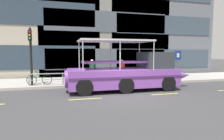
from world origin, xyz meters
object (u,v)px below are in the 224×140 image
at_px(duck_tour_boat, 130,74).
at_px(pedestrian_mid_left, 122,68).
at_px(traffic_light_pole, 31,51).
at_px(pedestrian_near_bow, 155,68).
at_px(leaned_bicycle, 39,80).
at_px(parking_sign, 178,60).
at_px(pedestrian_mid_right, 92,68).

height_order(duck_tour_boat, pedestrian_mid_left, duck_tour_boat).
height_order(traffic_light_pole, pedestrian_near_bow, traffic_light_pole).
height_order(traffic_light_pole, leaned_bicycle, traffic_light_pole).
relative_size(traffic_light_pole, pedestrian_mid_left, 2.36).
height_order(parking_sign, pedestrian_mid_left, parking_sign).
bearing_deg(parking_sign, pedestrian_mid_right, 173.71).
xyz_separation_m(traffic_light_pole, leaned_bicycle, (0.50, 0.05, -2.08)).
bearing_deg(duck_tour_boat, traffic_light_pole, 159.45).
bearing_deg(leaned_bicycle, pedestrian_near_bow, 4.42).
bearing_deg(leaned_bicycle, pedestrian_mid_left, 2.94).
bearing_deg(pedestrian_mid_right, parking_sign, -6.29).
xyz_separation_m(leaned_bicycle, duck_tour_boat, (6.02, -2.50, 0.53)).
relative_size(duck_tour_boat, pedestrian_mid_right, 5.05).
height_order(traffic_light_pole, duck_tour_boat, traffic_light_pole).
relative_size(traffic_light_pole, parking_sign, 1.64).
height_order(parking_sign, leaned_bicycle, parking_sign).
distance_m(leaned_bicycle, pedestrian_mid_right, 4.09).
height_order(leaned_bicycle, pedestrian_mid_left, pedestrian_mid_left).
relative_size(traffic_light_pole, pedestrian_mid_right, 2.28).
bearing_deg(pedestrian_near_bow, pedestrian_mid_right, -179.93).
relative_size(leaned_bicycle, duck_tour_boat, 0.19).
relative_size(parking_sign, pedestrian_mid_right, 1.39).
bearing_deg(pedestrian_mid_left, pedestrian_near_bow, 7.32).
bearing_deg(pedestrian_mid_right, leaned_bicycle, -169.49).
bearing_deg(pedestrian_mid_right, pedestrian_mid_left, -9.55).
distance_m(duck_tour_boat, pedestrian_mid_left, 2.85).
bearing_deg(leaned_bicycle, pedestrian_mid_right, 10.51).
distance_m(traffic_light_pole, pedestrian_mid_left, 7.04).
relative_size(traffic_light_pole, leaned_bicycle, 2.32).
bearing_deg(pedestrian_near_bow, duck_tour_boat, -137.89).
bearing_deg(leaned_bicycle, duck_tour_boat, -22.54).
relative_size(duck_tour_boat, pedestrian_near_bow, 5.55).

